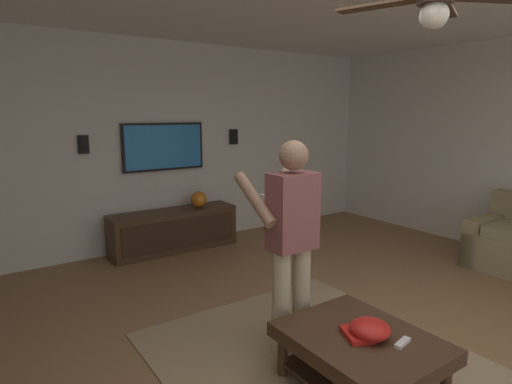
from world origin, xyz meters
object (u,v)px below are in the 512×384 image
Objects in this scene: bowl at (370,329)px; media_console at (174,230)px; tv at (164,147)px; coffee_table at (360,350)px; wall_speaker_left at (234,137)px; wall_speaker_right at (83,144)px; remote_black at (358,333)px; remote_white at (402,343)px; ceiling_fan at (435,2)px; vase_round at (199,199)px; book at (357,334)px; person_standing at (291,234)px.

media_console is at bearing -3.07° from bowl.
tv is at bearing -180.00° from media_console.
media_console is 3.52m from bowl.
coffee_table is 4.12m from wall_speaker_left.
media_console is at bearing -103.91° from wall_speaker_right.
wall_speaker_left reaches higher than remote_black.
bowl is at bearing 107.95° from remote_white.
tv is 1.03m from wall_speaker_right.
media_console is 11.33× the size of remote_white.
wall_speaker_left is 4.15m from ceiling_fan.
remote_white is at bearing -1.25° from tv.
vase_round is at bearing -100.99° from wall_speaker_right.
ceiling_fan reaches higher than wall_speaker_right.
vase_round reaches higher than media_console.
remote_black is 3.92m from wall_speaker_right.
media_console is 3.69m from remote_white.
coffee_table is at bearing -3.51° from media_console.
book is at bearing -168.20° from wall_speaker_right.
tv is 5.15× the size of book.
media_console is at bearing 0.00° from tv.
coffee_table is 0.59× the size of media_console.
vase_round is at bearing -4.93° from ceiling_fan.
person_standing is 0.85m from book.
book is (0.05, 0.06, -0.04)m from bowl.
person_standing is 1.78m from ceiling_fan.
coffee_table is at bearing 107.08° from remote_white.
book is 1.00× the size of vase_round.
bowl is at bearing -153.87° from coffee_table.
tv is (0.24, -0.00, 1.11)m from media_console.
wall_speaker_right reaches higher than remote_white.
remote_black is 0.68× the size of vase_round.
vase_round is (-0.02, -0.37, 0.39)m from media_console.
remote_white is at bearing -169.60° from person_standing.
wall_speaker_right reaches higher than remote_black.
vase_round is 1.00× the size of wall_speaker_right.
remote_white is (-3.93, 0.09, -0.97)m from tv.
person_standing reaches higher than wall_speaker_right.
bowl is at bearing 62.14° from ceiling_fan.
person_standing is (-2.78, 0.26, 0.66)m from media_console.
ceiling_fan is at bearing 7.87° from remote_black.
vase_round is (3.67, -0.46, 0.25)m from remote_white.
tv reaches higher than book.
coffee_table is 3.51m from vase_round.
wall_speaker_left reaches higher than media_console.
media_console is 7.73× the size of book.
book is at bearing 169.77° from vase_round.
bowl reaches higher than coffee_table.
person_standing is 1.39× the size of ceiling_fan.
ceiling_fan is (-3.89, 1.05, 0.97)m from wall_speaker_left.
media_console is 1.14m from tv.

